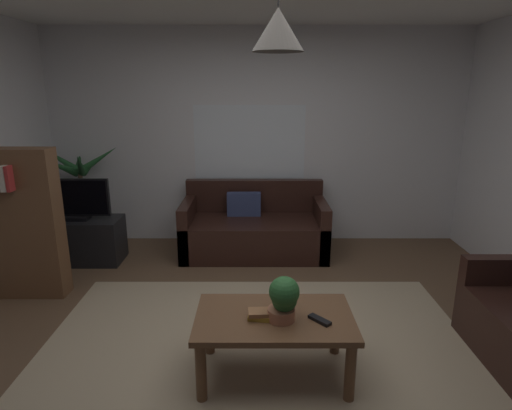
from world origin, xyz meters
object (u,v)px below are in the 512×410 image
Objects in this scene: potted_plant_on_table at (282,298)px; potted_palm_corner at (80,200)px; tv_stand at (79,241)px; bookshelf_corner at (18,223)px; book_on_table_1 at (258,313)px; pendant_lamp at (276,29)px; book_on_table_0 at (257,316)px; remote_on_table_1 at (287,306)px; tv at (74,199)px; couch_under_window at (252,230)px; remote_on_table_0 at (318,320)px; coffee_table at (272,325)px.

potted_palm_corner is (-2.30, 2.55, -0.02)m from potted_plant_on_table.
tv_stand is 0.71× the size of potted_palm_corner.
book_on_table_1 is at bearing -29.19° from bookshelf_corner.
book_on_table_0 is at bearing -161.08° from pendant_lamp.
tv_stand reaches higher than book_on_table_0.
remote_on_table_1 is 0.22× the size of tv.
couch_under_window is at bearing -6.41° from potted_palm_corner.
book_on_table_0 is 0.94× the size of book_on_table_1.
couch_under_window is 10.45× the size of remote_on_table_0.
coffee_table is 6.56× the size of remote_on_table_1.
remote_on_table_0 is 0.26m from remote_on_table_1.
remote_on_table_1 is 1.77m from pendant_lamp.
potted_plant_on_table is 0.22× the size of bookshelf_corner.
potted_palm_corner is (-2.15, 2.53, 0.09)m from book_on_table_1.
tv is at bearing 76.71° from bookshelf_corner.
book_on_table_0 is at bearing -88.91° from couch_under_window.
couch_under_window is 11.86× the size of book_on_table_0.
bookshelf_corner is at bearing -17.81° from remote_on_table_1.
book_on_table_0 is 0.88× the size of remote_on_table_0.
bookshelf_corner reaches higher than book_on_table_0.
pendant_lamp is (2.28, -1.18, 1.50)m from bookshelf_corner.
pendant_lamp is (0.10, 0.04, 1.73)m from book_on_table_1.
remote_on_table_1 is (-0.19, 0.18, 0.00)m from remote_on_table_0.
tv is (-2.19, 1.85, 0.27)m from remote_on_table_1.
tv is (-1.99, 2.00, 0.27)m from book_on_table_0.
coffee_table is 2.89m from tv_stand.
potted_palm_corner is 1.32m from bookshelf_corner.
bookshelf_corner is at bearing -102.95° from tv_stand.
remote_on_table_0 is 0.32× the size of pendant_lamp.
potted_palm_corner is (-2.24, 2.50, 0.21)m from coffee_table.
bookshelf_corner reaches higher than tv_stand.
couch_under_window reaches higher than remote_on_table_1.
tv_stand is 0.63m from potted_palm_corner.
tv_stand is (-2.09, 1.99, -0.13)m from coffee_table.
couch_under_window is 5.45× the size of potted_plant_on_table.
couch_under_window is 1.31× the size of potted_palm_corner.
remote_on_table_1 is (0.20, 0.15, -0.00)m from book_on_table_0.
remote_on_table_1 is 2.88m from tv.
potted_palm_corner reaches higher than remote_on_table_0.
book_on_table_0 is at bearing 173.32° from potted_plant_on_table.
remote_on_table_0 is (0.39, -0.04, -0.00)m from book_on_table_0.
pendant_lamp reaches higher than remote_on_table_1.
pendant_lamp is (0.14, -2.26, 1.95)m from couch_under_window.
bookshelf_corner is (-2.38, 1.07, 0.26)m from remote_on_table_1.
potted_palm_corner reaches higher than coffee_table.
potted_plant_on_table is 3.44m from potted_palm_corner.
tv is at bearing -90.00° from tv_stand.
couch_under_window is 11.14× the size of book_on_table_1.
coffee_table is at bearing -86.36° from couch_under_window.
bookshelf_corner reaches higher than couch_under_window.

